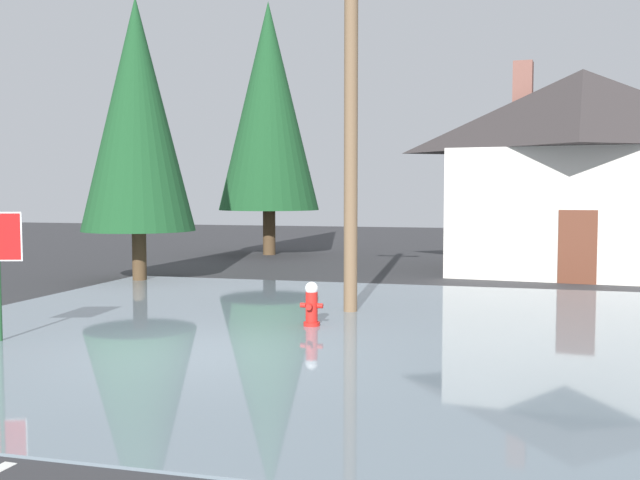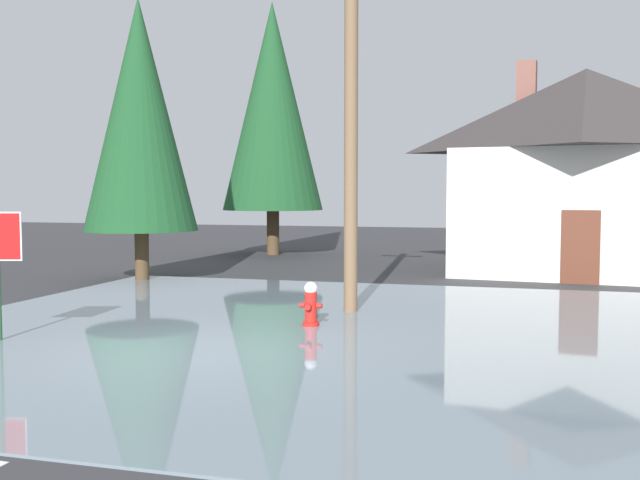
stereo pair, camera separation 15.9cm
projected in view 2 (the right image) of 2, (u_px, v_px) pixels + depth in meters
ground_plane at (193, 359)px, 11.19m from camera, size 80.00×80.00×0.10m
flood_puddle at (297, 330)px, 13.19m from camera, size 13.91×13.45×0.03m
lane_stop_bar at (174, 388)px, 9.34m from camera, size 4.36×0.45×0.01m
fire_hydrant at (311, 305)px, 13.46m from camera, size 0.43×0.36×0.85m
utility_pole at (351, 97)px, 14.81m from camera, size 1.60×0.28×8.45m
house at (584, 168)px, 22.03m from camera, size 8.36×6.49×6.64m
pine_tree_tall_left at (272, 107)px, 28.50m from camera, size 3.93×3.93×9.82m
pine_tree_mid_left at (140, 115)px, 20.19m from camera, size 3.13×3.13×7.82m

